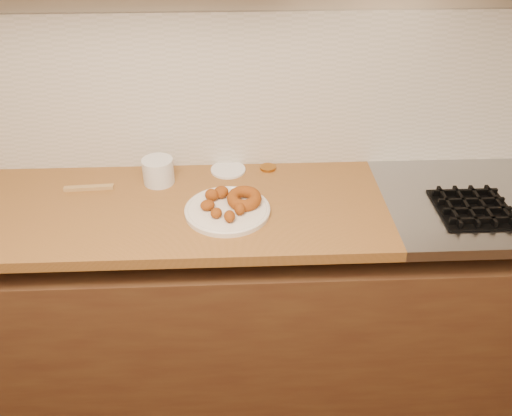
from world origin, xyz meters
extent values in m
cube|color=tan|center=(0.00, 2.00, 1.35)|extent=(4.00, 0.02, 2.70)
cube|color=#53361C|center=(0.00, 1.69, 0.39)|extent=(3.60, 0.60, 0.77)
cube|color=#995F35|center=(-0.65, 1.69, 0.88)|extent=(2.30, 0.62, 0.04)
cube|color=beige|center=(0.00, 1.99, 1.20)|extent=(3.60, 0.02, 0.60)
cube|color=black|center=(0.80, 1.61, 0.90)|extent=(0.26, 0.26, 0.01)
cube|color=black|center=(0.71, 1.61, 0.92)|extent=(0.01, 0.24, 0.02)
cube|color=black|center=(0.80, 1.52, 0.92)|extent=(0.24, 0.01, 0.02)
cube|color=black|center=(0.77, 1.61, 0.92)|extent=(0.01, 0.24, 0.02)
cube|color=black|center=(0.80, 1.58, 0.92)|extent=(0.24, 0.01, 0.02)
cube|color=black|center=(0.83, 1.61, 0.92)|extent=(0.01, 0.24, 0.02)
cube|color=black|center=(0.80, 1.64, 0.92)|extent=(0.24, 0.01, 0.02)
cube|color=black|center=(0.89, 1.61, 0.92)|extent=(0.01, 0.24, 0.02)
cube|color=black|center=(0.80, 1.70, 0.92)|extent=(0.24, 0.01, 0.02)
cylinder|color=silver|center=(-0.07, 1.63, 0.91)|extent=(0.30, 0.30, 0.02)
torus|color=#86430E|center=(-0.01, 1.66, 0.94)|extent=(0.13, 0.14, 0.06)
ellipsoid|color=#86430E|center=(-0.13, 1.69, 0.94)|extent=(0.05, 0.05, 0.05)
ellipsoid|color=#86430E|center=(-0.14, 1.63, 0.93)|extent=(0.07, 0.07, 0.03)
ellipsoid|color=#86430E|center=(-0.11, 1.58, 0.93)|extent=(0.05, 0.05, 0.03)
ellipsoid|color=#86430E|center=(-0.07, 1.56, 0.94)|extent=(0.04, 0.05, 0.04)
ellipsoid|color=#86430E|center=(-0.10, 1.71, 0.94)|extent=(0.07, 0.07, 0.04)
ellipsoid|color=#86430E|center=(-0.03, 1.59, 0.94)|extent=(0.05, 0.05, 0.04)
cylinder|color=silver|center=(-0.34, 1.85, 0.95)|extent=(0.15, 0.15, 0.10)
cylinder|color=white|center=(-0.07, 1.93, 0.90)|extent=(0.15, 0.15, 0.01)
cylinder|color=#A66A25|center=(0.09, 1.93, 0.91)|extent=(0.07, 0.07, 0.01)
cube|color=#A9834C|center=(-0.60, 1.81, 0.91)|extent=(0.18, 0.03, 0.01)
camera|label=1|loc=(-0.04, 0.05, 1.98)|focal=38.00mm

